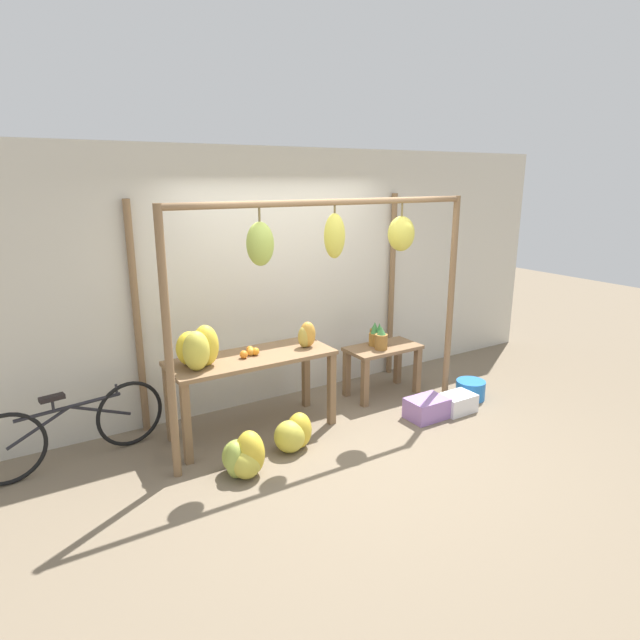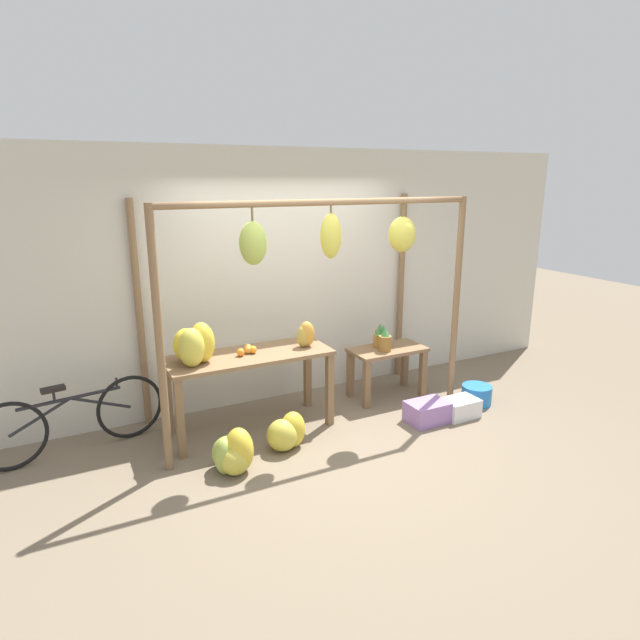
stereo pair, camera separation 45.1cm
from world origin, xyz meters
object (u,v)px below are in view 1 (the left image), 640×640
(banana_pile_on_table, at_px, (197,348))
(fruit_crate_purple, at_px, (457,403))
(banana_pile_ground_left, at_px, (244,457))
(blue_bucket, at_px, (470,390))
(banana_pile_ground_right, at_px, (294,434))
(fruit_crate_white, at_px, (427,408))
(orange_pile, at_px, (250,352))
(parked_bicycle, at_px, (72,429))
(pineapple_cluster, at_px, (378,337))
(papaya_pile, at_px, (306,335))

(banana_pile_on_table, height_order, fruit_crate_purple, banana_pile_on_table)
(banana_pile_ground_left, height_order, blue_bucket, banana_pile_ground_left)
(fruit_crate_purple, bearing_deg, banana_pile_ground_right, 174.15)
(banana_pile_on_table, relative_size, fruit_crate_white, 1.02)
(banana_pile_on_table, distance_m, fruit_crate_white, 2.49)
(orange_pile, height_order, banana_pile_ground_left, orange_pile)
(parked_bicycle, bearing_deg, fruit_crate_purple, -15.40)
(fruit_crate_white, xyz_separation_m, blue_bucket, (0.79, 0.12, -0.00))
(blue_bucket, bearing_deg, banana_pile_ground_left, -177.21)
(parked_bicycle, bearing_deg, banana_pile_ground_right, -24.82)
(fruit_crate_white, distance_m, fruit_crate_purple, 0.40)
(banana_pile_on_table, relative_size, pineapple_cluster, 1.20)
(orange_pile, distance_m, parked_bicycle, 1.71)
(orange_pile, xyz_separation_m, parked_bicycle, (-1.61, 0.27, -0.51))
(pineapple_cluster, xyz_separation_m, blue_bucket, (0.84, -0.68, -0.60))
(banana_pile_on_table, xyz_separation_m, parked_bicycle, (-1.08, 0.31, -0.65))
(banana_pile_on_table, height_order, papaya_pile, banana_pile_on_table)
(fruit_crate_white, xyz_separation_m, parked_bicycle, (-3.32, 0.97, 0.23))
(fruit_crate_white, relative_size, fruit_crate_purple, 1.11)
(banana_pile_ground_left, relative_size, parked_bicycle, 0.29)
(pineapple_cluster, height_order, banana_pile_ground_right, pineapple_cluster)
(banana_pile_ground_left, height_order, parked_bicycle, parked_bicycle)
(parked_bicycle, xyz_separation_m, fruit_crate_purple, (3.71, -1.02, -0.24))
(fruit_crate_purple, bearing_deg, banana_pile_on_table, 164.86)
(pineapple_cluster, height_order, parked_bicycle, pineapple_cluster)
(pineapple_cluster, height_order, banana_pile_ground_left, pineapple_cluster)
(banana_pile_on_table, relative_size, fruit_crate_purple, 1.14)
(pineapple_cluster, xyz_separation_m, parked_bicycle, (-3.26, 0.16, -0.37))
(pineapple_cluster, bearing_deg, fruit_crate_white, -86.20)
(orange_pile, distance_m, banana_pile_ground_right, 0.89)
(blue_bucket, height_order, papaya_pile, papaya_pile)
(papaya_pile, bearing_deg, banana_pile_ground_left, -146.78)
(blue_bucket, relative_size, papaya_pile, 1.25)
(banana_pile_ground_right, bearing_deg, banana_pile_on_table, 143.83)
(blue_bucket, relative_size, fruit_crate_purple, 0.87)
(orange_pile, relative_size, papaya_pile, 0.80)
(banana_pile_on_table, xyz_separation_m, fruit_crate_white, (2.24, -0.66, -0.87))
(banana_pile_on_table, height_order, blue_bucket, banana_pile_on_table)
(parked_bicycle, bearing_deg, pineapple_cluster, -2.84)
(pineapple_cluster, bearing_deg, fruit_crate_purple, -62.53)
(orange_pile, height_order, fruit_crate_purple, orange_pile)
(banana_pile_on_table, xyz_separation_m, blue_bucket, (3.03, -0.54, -0.88))
(pineapple_cluster, bearing_deg, parked_bicycle, 177.16)
(pineapple_cluster, xyz_separation_m, papaya_pile, (-1.05, -0.16, 0.22))
(papaya_pile, bearing_deg, banana_pile_ground_right, -130.85)
(banana_pile_ground_right, xyz_separation_m, parked_bicycle, (-1.78, 0.82, 0.17))
(banana_pile_ground_left, bearing_deg, fruit_crate_white, 0.54)
(papaya_pile, bearing_deg, banana_pile_on_table, 179.43)
(blue_bucket, bearing_deg, banana_pile_on_table, 169.97)
(banana_pile_ground_right, bearing_deg, parked_bicycle, 155.18)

